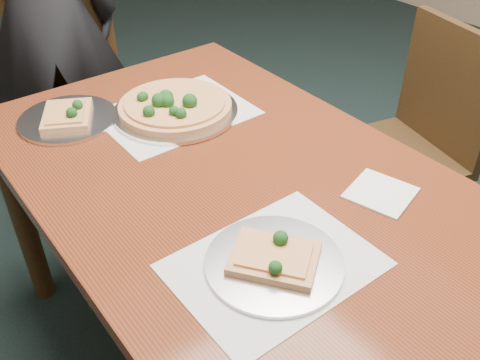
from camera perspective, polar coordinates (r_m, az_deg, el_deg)
ground at (r=1.94m, az=10.74°, el=-16.25°), size 8.00×8.00×0.00m
dining_table at (r=1.36m, az=0.00°, el=-3.11°), size 0.90×1.50×0.75m
chair_far at (r=2.35m, az=-17.20°, el=9.31°), size 0.51×0.51×0.91m
chair_right at (r=2.00m, az=17.92°, el=4.26°), size 0.51×0.51×0.91m
diner at (r=2.28m, az=-20.13°, el=15.81°), size 0.67×0.54×1.60m
placemat_main at (r=1.59m, az=-6.85°, el=7.11°), size 0.42×0.32×0.00m
placemat_near at (r=1.09m, az=3.65°, el=-9.02°), size 0.40×0.30×0.00m
pizza_pan at (r=1.58m, az=-6.99°, el=7.77°), size 0.36×0.36×0.07m
slice_plate_near at (r=1.08m, az=3.69°, el=-8.54°), size 0.28×0.28×0.06m
slice_plate_far at (r=1.62m, az=-17.89°, el=6.42°), size 0.28×0.28×0.06m
napkin at (r=1.30m, az=14.77°, el=-1.35°), size 0.17×0.17×0.01m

